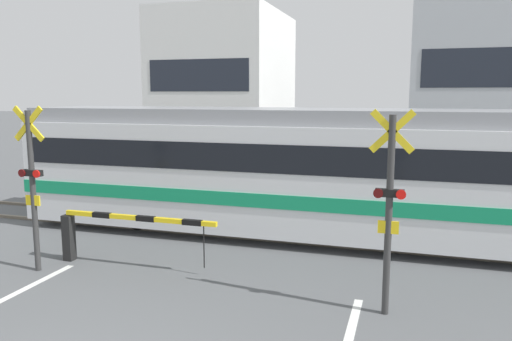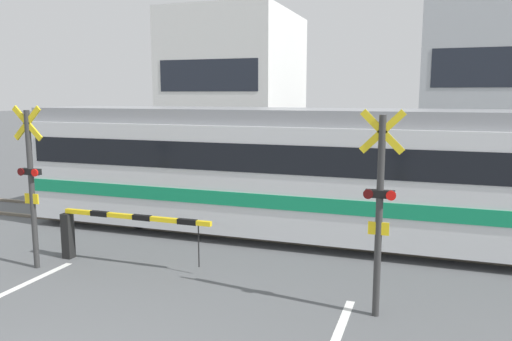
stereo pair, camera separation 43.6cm
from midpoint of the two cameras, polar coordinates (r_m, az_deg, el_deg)
rail_track_near at (r=12.15m, az=-1.87°, el=-7.70°), size 50.00×0.10×0.08m
rail_track_far at (r=13.46m, az=0.13°, el=-6.06°), size 50.00×0.10×0.08m
commuter_train at (r=12.05m, az=6.99°, el=0.07°), size 15.36×2.76×3.13m
crossing_barrier_near at (r=10.77m, az=-18.02°, el=-6.30°), size 3.45×0.20×1.09m
crossing_barrier_far at (r=15.05m, az=10.99°, el=-1.81°), size 3.45×0.20×1.09m
crossing_signal_left at (r=10.69m, az=-25.27°, el=-1.15°), size 0.68×0.15×3.26m
crossing_signal_right at (r=7.94m, az=13.47°, el=-3.72°), size 0.68×0.15×3.26m
building_left_of_street at (r=29.34m, az=-3.91°, el=9.75°), size 6.43×7.90×8.02m
building_right_of_street at (r=27.50m, az=22.63°, el=9.52°), size 5.54×7.90×8.34m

